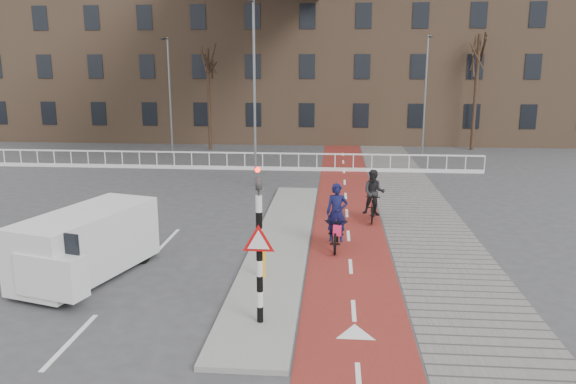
{
  "coord_description": "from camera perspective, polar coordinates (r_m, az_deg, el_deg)",
  "views": [
    {
      "loc": [
        0.99,
        -13.43,
        5.69
      ],
      "look_at": [
        -0.57,
        5.0,
        1.5
      ],
      "focal_mm": 35.0,
      "sensor_mm": 36.0,
      "label": 1
    }
  ],
  "objects": [
    {
      "name": "streetlight_left",
      "position": [
        37.29,
        -11.88,
        9.44
      ],
      "size": [
        0.12,
        0.12,
        7.41
      ],
      "primitive_type": "cylinder",
      "color": "slate",
      "rests_on": "ground"
    },
    {
      "name": "van",
      "position": [
        16.25,
        -19.76,
        -4.89
      ],
      "size": [
        2.82,
        4.6,
        1.85
      ],
      "rotation": [
        0.0,
        0.0,
        -0.28
      ],
      "color": "silver",
      "rests_on": "ground"
    },
    {
      "name": "streetlight_near",
      "position": [
        26.55,
        -3.42,
        9.72
      ],
      "size": [
        0.12,
        0.12,
        8.58
      ],
      "primitive_type": "cylinder",
      "color": "slate",
      "rests_on": "ground"
    },
    {
      "name": "ground",
      "position": [
        14.62,
        0.59,
        -10.14
      ],
      "size": [
        120.0,
        120.0,
        0.0
      ],
      "primitive_type": "plane",
      "color": "#38383A",
      "rests_on": "ground"
    },
    {
      "name": "traffic_signal",
      "position": [
        12.1,
        -2.95,
        -5.06
      ],
      "size": [
        0.8,
        0.8,
        3.68
      ],
      "color": "black",
      "rests_on": "curb_island"
    },
    {
      "name": "bollard",
      "position": [
        15.14,
        -2.55,
        -7.12
      ],
      "size": [
        0.12,
        0.12,
        0.84
      ],
      "primitive_type": "cylinder",
      "color": "#FBAE0D",
      "rests_on": "curb_island"
    },
    {
      "name": "cyclist_far",
      "position": [
        21.03,
        8.69,
        -0.8
      ],
      "size": [
        0.9,
        1.85,
        1.93
      ],
      "rotation": [
        0.0,
        0.0,
        -0.13
      ],
      "color": "black",
      "rests_on": "bike_lane"
    },
    {
      "name": "railing",
      "position": [
        31.48,
        -6.21,
        2.84
      ],
      "size": [
        28.0,
        0.1,
        0.99
      ],
      "color": "silver",
      "rests_on": "ground"
    },
    {
      "name": "bike_lane",
      "position": [
        24.11,
        5.92,
        -0.94
      ],
      "size": [
        2.5,
        60.0,
        0.01
      ],
      "primitive_type": "cube",
      "color": "maroon",
      "rests_on": "ground"
    },
    {
      "name": "cyclist_near",
      "position": [
        17.79,
        4.96,
        -3.54
      ],
      "size": [
        0.77,
        2.04,
        2.09
      ],
      "rotation": [
        0.0,
        0.0,
        -0.03
      ],
      "color": "black",
      "rests_on": "bike_lane"
    },
    {
      "name": "tree_right",
      "position": [
        40.5,
        18.51,
        9.51
      ],
      "size": [
        0.25,
        0.25,
        7.7
      ],
      "primitive_type": "cylinder",
      "color": "black",
      "rests_on": "ground"
    },
    {
      "name": "townhouse_row",
      "position": [
        45.65,
        -0.19,
        15.42
      ],
      "size": [
        46.0,
        10.0,
        15.9
      ],
      "color": "#7F6047",
      "rests_on": "ground"
    },
    {
      "name": "curb_island",
      "position": [
        18.39,
        -0.66,
        -5.06
      ],
      "size": [
        1.8,
        16.0,
        0.12
      ],
      "primitive_type": "cube",
      "color": "gray",
      "rests_on": "ground"
    },
    {
      "name": "sidewalk",
      "position": [
        24.34,
        12.52,
        -1.06
      ],
      "size": [
        3.0,
        60.0,
        0.01
      ],
      "primitive_type": "cube",
      "color": "slate",
      "rests_on": "ground"
    },
    {
      "name": "tree_mid",
      "position": [
        38.95,
        -8.03,
        9.24
      ],
      "size": [
        0.23,
        0.23,
        6.77
      ],
      "primitive_type": "cylinder",
      "color": "black",
      "rests_on": "ground"
    },
    {
      "name": "streetlight_right",
      "position": [
        36.64,
        13.75,
        9.36
      ],
      "size": [
        0.12,
        0.12,
        7.5
      ],
      "primitive_type": "cylinder",
      "color": "slate",
      "rests_on": "ground"
    }
  ]
}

